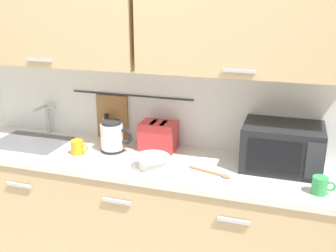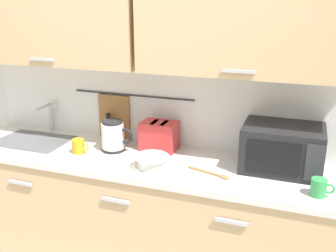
{
  "view_description": "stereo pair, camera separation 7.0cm",
  "coord_description": "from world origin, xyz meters",
  "px_view_note": "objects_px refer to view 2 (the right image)",
  "views": [
    {
      "loc": [
        0.92,
        -1.87,
        1.88
      ],
      "look_at": [
        0.21,
        0.33,
        1.12
      ],
      "focal_mm": 41.95,
      "sensor_mm": 36.0,
      "label": 1
    },
    {
      "loc": [
        0.98,
        -1.85,
        1.88
      ],
      "look_at": [
        0.21,
        0.33,
        1.12
      ],
      "focal_mm": 41.95,
      "sensor_mm": 36.0,
      "label": 2
    }
  ],
  "objects_px": {
    "toaster": "(159,136)",
    "electric_kettle": "(113,136)",
    "microwave": "(282,148)",
    "mug_near_sink": "(79,146)",
    "mixing_bowl": "(152,160)",
    "wooden_spoon": "(214,174)",
    "mug_by_kettle": "(319,188)",
    "dish_soap_bottle": "(109,128)"
  },
  "relations": [
    {
      "from": "mug_by_kettle",
      "to": "wooden_spoon",
      "type": "height_order",
      "value": "mug_by_kettle"
    },
    {
      "from": "microwave",
      "to": "toaster",
      "type": "relative_size",
      "value": 1.8
    },
    {
      "from": "toaster",
      "to": "mug_by_kettle",
      "type": "distance_m",
      "value": 1.07
    },
    {
      "from": "toaster",
      "to": "wooden_spoon",
      "type": "height_order",
      "value": "toaster"
    },
    {
      "from": "electric_kettle",
      "to": "dish_soap_bottle",
      "type": "distance_m",
      "value": 0.22
    },
    {
      "from": "dish_soap_bottle",
      "to": "toaster",
      "type": "bearing_deg",
      "value": -7.77
    },
    {
      "from": "electric_kettle",
      "to": "toaster",
      "type": "bearing_deg",
      "value": 23.85
    },
    {
      "from": "mug_by_kettle",
      "to": "microwave",
      "type": "bearing_deg",
      "value": 127.07
    },
    {
      "from": "microwave",
      "to": "mug_by_kettle",
      "type": "relative_size",
      "value": 3.83
    },
    {
      "from": "microwave",
      "to": "electric_kettle",
      "type": "xyz_separation_m",
      "value": [
        -1.08,
        -0.06,
        -0.03
      ]
    },
    {
      "from": "mug_near_sink",
      "to": "mug_by_kettle",
      "type": "relative_size",
      "value": 1.0
    },
    {
      "from": "electric_kettle",
      "to": "dish_soap_bottle",
      "type": "height_order",
      "value": "electric_kettle"
    },
    {
      "from": "microwave",
      "to": "mug_near_sink",
      "type": "relative_size",
      "value": 3.83
    },
    {
      "from": "mug_near_sink",
      "to": "toaster",
      "type": "bearing_deg",
      "value": 27.47
    },
    {
      "from": "mug_near_sink",
      "to": "toaster",
      "type": "xyz_separation_m",
      "value": [
        0.48,
        0.25,
        0.05
      ]
    },
    {
      "from": "dish_soap_bottle",
      "to": "toaster",
      "type": "height_order",
      "value": "dish_soap_bottle"
    },
    {
      "from": "electric_kettle",
      "to": "dish_soap_bottle",
      "type": "bearing_deg",
      "value": 125.92
    },
    {
      "from": "toaster",
      "to": "mug_by_kettle",
      "type": "bearing_deg",
      "value": -18.72
    },
    {
      "from": "dish_soap_bottle",
      "to": "mixing_bowl",
      "type": "height_order",
      "value": "dish_soap_bottle"
    },
    {
      "from": "electric_kettle",
      "to": "mixing_bowl",
      "type": "bearing_deg",
      "value": -26.87
    },
    {
      "from": "dish_soap_bottle",
      "to": "toaster",
      "type": "distance_m",
      "value": 0.41
    },
    {
      "from": "mixing_bowl",
      "to": "microwave",
      "type": "bearing_deg",
      "value": 17.73
    },
    {
      "from": "microwave",
      "to": "mug_by_kettle",
      "type": "distance_m",
      "value": 0.36
    },
    {
      "from": "dish_soap_bottle",
      "to": "mug_near_sink",
      "type": "height_order",
      "value": "dish_soap_bottle"
    },
    {
      "from": "wooden_spoon",
      "to": "mug_near_sink",
      "type": "bearing_deg",
      "value": 178.09
    },
    {
      "from": "mug_by_kettle",
      "to": "wooden_spoon",
      "type": "bearing_deg",
      "value": 173.49
    },
    {
      "from": "mixing_bowl",
      "to": "electric_kettle",
      "type": "bearing_deg",
      "value": 153.13
    },
    {
      "from": "mug_by_kettle",
      "to": "wooden_spoon",
      "type": "distance_m",
      "value": 0.57
    },
    {
      "from": "toaster",
      "to": "dish_soap_bottle",
      "type": "bearing_deg",
      "value": 172.23
    },
    {
      "from": "mixing_bowl",
      "to": "wooden_spoon",
      "type": "distance_m",
      "value": 0.38
    },
    {
      "from": "microwave",
      "to": "mug_near_sink",
      "type": "bearing_deg",
      "value": -171.78
    },
    {
      "from": "mug_near_sink",
      "to": "wooden_spoon",
      "type": "height_order",
      "value": "mug_near_sink"
    },
    {
      "from": "electric_kettle",
      "to": "mug_by_kettle",
      "type": "distance_m",
      "value": 1.31
    },
    {
      "from": "toaster",
      "to": "electric_kettle",
      "type": "bearing_deg",
      "value": -156.15
    },
    {
      "from": "dish_soap_bottle",
      "to": "mixing_bowl",
      "type": "xyz_separation_m",
      "value": [
        0.47,
        -0.35,
        -0.04
      ]
    },
    {
      "from": "dish_soap_bottle",
      "to": "toaster",
      "type": "relative_size",
      "value": 0.77
    },
    {
      "from": "mug_near_sink",
      "to": "mixing_bowl",
      "type": "bearing_deg",
      "value": -5.4
    },
    {
      "from": "electric_kettle",
      "to": "mixing_bowl",
      "type": "height_order",
      "value": "electric_kettle"
    },
    {
      "from": "electric_kettle",
      "to": "wooden_spoon",
      "type": "distance_m",
      "value": 0.74
    },
    {
      "from": "microwave",
      "to": "electric_kettle",
      "type": "height_order",
      "value": "microwave"
    },
    {
      "from": "electric_kettle",
      "to": "toaster",
      "type": "height_order",
      "value": "electric_kettle"
    },
    {
      "from": "mug_near_sink",
      "to": "wooden_spoon",
      "type": "distance_m",
      "value": 0.92
    }
  ]
}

